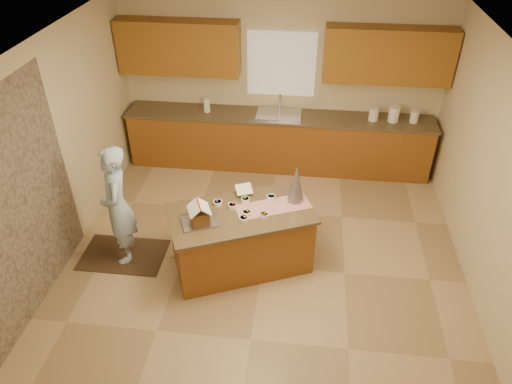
# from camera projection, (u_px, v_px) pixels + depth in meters

# --- Properties ---
(floor) EXTENTS (5.50, 5.50, 0.00)m
(floor) POSITION_uv_depth(u_px,v_px,m) (262.00, 266.00, 6.06)
(floor) COLOR tan
(floor) RESTS_ON ground
(ceiling) EXTENTS (5.50, 5.50, 0.00)m
(ceiling) POSITION_uv_depth(u_px,v_px,m) (264.00, 57.00, 4.51)
(ceiling) COLOR silver
(ceiling) RESTS_ON floor
(wall_back) EXTENTS (5.50, 5.50, 0.00)m
(wall_back) POSITION_uv_depth(u_px,v_px,m) (281.00, 82.00, 7.52)
(wall_back) COLOR beige
(wall_back) RESTS_ON floor
(wall_left) EXTENTS (5.50, 5.50, 0.00)m
(wall_left) POSITION_uv_depth(u_px,v_px,m) (48.00, 163.00, 5.52)
(wall_left) COLOR beige
(wall_left) RESTS_ON floor
(wall_right) EXTENTS (5.50, 5.50, 0.00)m
(wall_right) POSITION_uv_depth(u_px,v_px,m) (499.00, 192.00, 5.05)
(wall_right) COLOR beige
(wall_right) RESTS_ON floor
(stone_accent) EXTENTS (0.00, 2.50, 2.50)m
(stone_accent) POSITION_uv_depth(u_px,v_px,m) (15.00, 212.00, 4.93)
(stone_accent) COLOR gray
(stone_accent) RESTS_ON wall_left
(window_curtain) EXTENTS (1.05, 0.03, 1.00)m
(window_curtain) POSITION_uv_depth(u_px,v_px,m) (282.00, 64.00, 7.33)
(window_curtain) COLOR white
(window_curtain) RESTS_ON wall_back
(back_counter_base) EXTENTS (4.80, 0.60, 0.88)m
(back_counter_base) POSITION_uv_depth(u_px,v_px,m) (278.00, 142.00, 7.80)
(back_counter_base) COLOR brown
(back_counter_base) RESTS_ON floor
(back_counter_top) EXTENTS (4.85, 0.63, 0.04)m
(back_counter_top) POSITION_uv_depth(u_px,v_px,m) (279.00, 116.00, 7.54)
(back_counter_top) COLOR brown
(back_counter_top) RESTS_ON back_counter_base
(upper_cabinet_left) EXTENTS (1.85, 0.35, 0.80)m
(upper_cabinet_left) POSITION_uv_depth(u_px,v_px,m) (179.00, 47.00, 7.21)
(upper_cabinet_left) COLOR #92551F
(upper_cabinet_left) RESTS_ON wall_back
(upper_cabinet_right) EXTENTS (1.85, 0.35, 0.80)m
(upper_cabinet_right) POSITION_uv_depth(u_px,v_px,m) (388.00, 55.00, 6.91)
(upper_cabinet_right) COLOR #92551F
(upper_cabinet_right) RESTS_ON wall_back
(sink) EXTENTS (0.70, 0.45, 0.12)m
(sink) POSITION_uv_depth(u_px,v_px,m) (279.00, 117.00, 7.54)
(sink) COLOR silver
(sink) RESTS_ON back_counter_top
(faucet) EXTENTS (0.03, 0.03, 0.28)m
(faucet) POSITION_uv_depth(u_px,v_px,m) (280.00, 102.00, 7.59)
(faucet) COLOR silver
(faucet) RESTS_ON back_counter_top
(island_base) EXTENTS (1.80, 1.37, 0.79)m
(island_base) POSITION_uv_depth(u_px,v_px,m) (241.00, 240.00, 5.87)
(island_base) COLOR brown
(island_base) RESTS_ON floor
(island_top) EXTENTS (1.89, 1.47, 0.04)m
(island_top) POSITION_uv_depth(u_px,v_px,m) (241.00, 214.00, 5.63)
(island_top) COLOR brown
(island_top) RESTS_ON island_base
(table_runner) EXTENTS (0.95, 0.65, 0.01)m
(table_runner) POSITION_uv_depth(u_px,v_px,m) (273.00, 207.00, 5.71)
(table_runner) COLOR #A50B18
(table_runner) RESTS_ON island_top
(baking_tray) EXTENTS (0.50, 0.44, 0.02)m
(baking_tray) POSITION_uv_depth(u_px,v_px,m) (200.00, 221.00, 5.46)
(baking_tray) COLOR silver
(baking_tray) RESTS_ON island_top
(cookbook) EXTENTS (0.24, 0.22, 0.08)m
(cookbook) POSITION_uv_depth(u_px,v_px,m) (244.00, 189.00, 5.87)
(cookbook) COLOR white
(cookbook) RESTS_ON island_top
(tinsel_tree) EXTENTS (0.26, 0.26, 0.49)m
(tinsel_tree) POSITION_uv_depth(u_px,v_px,m) (296.00, 184.00, 5.68)
(tinsel_tree) COLOR #ADADB9
(tinsel_tree) RESTS_ON island_top
(rug) EXTENTS (1.07, 0.70, 0.01)m
(rug) POSITION_uv_depth(u_px,v_px,m) (124.00, 255.00, 6.22)
(rug) COLOR black
(rug) RESTS_ON floor
(boy) EXTENTS (0.56, 0.67, 1.57)m
(boy) POSITION_uv_depth(u_px,v_px,m) (117.00, 206.00, 5.77)
(boy) COLOR #A6CAEC
(boy) RESTS_ON rug
(canister_a) EXTENTS (0.15, 0.15, 0.20)m
(canister_a) POSITION_uv_depth(u_px,v_px,m) (374.00, 114.00, 7.33)
(canister_a) COLOR white
(canister_a) RESTS_ON back_counter_top
(canister_b) EXTENTS (0.17, 0.17, 0.24)m
(canister_b) POSITION_uv_depth(u_px,v_px,m) (394.00, 114.00, 7.29)
(canister_b) COLOR white
(canister_b) RESTS_ON back_counter_top
(canister_c) EXTENTS (0.13, 0.13, 0.18)m
(canister_c) POSITION_uv_depth(u_px,v_px,m) (414.00, 117.00, 7.28)
(canister_c) COLOR white
(canister_c) RESTS_ON back_counter_top
(paper_towel) EXTENTS (0.10, 0.10, 0.22)m
(paper_towel) POSITION_uv_depth(u_px,v_px,m) (207.00, 105.00, 7.57)
(paper_towel) COLOR white
(paper_towel) RESTS_ON back_counter_top
(gingerbread_house) EXTENTS (0.32, 0.33, 0.25)m
(gingerbread_house) POSITION_uv_depth(u_px,v_px,m) (199.00, 214.00, 5.40)
(gingerbread_house) COLOR brown
(gingerbread_house) RESTS_ON baking_tray
(candy_bowls) EXTENTS (0.73, 0.57, 0.05)m
(candy_bowls) POSITION_uv_depth(u_px,v_px,m) (246.00, 207.00, 5.66)
(candy_bowls) COLOR pink
(candy_bowls) RESTS_ON island_top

